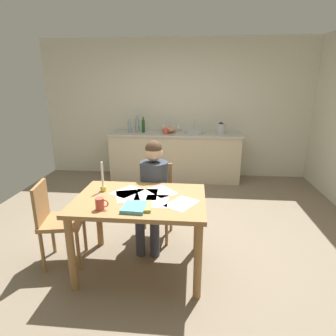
{
  "coord_description": "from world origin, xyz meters",
  "views": [
    {
      "loc": [
        0.36,
        -3.01,
        1.81
      ],
      "look_at": [
        0.06,
        0.13,
        0.85
      ],
      "focal_mm": 30.24,
      "sensor_mm": 36.0,
      "label": 1
    }
  ],
  "objects_px": {
    "person_seated": "(153,187)",
    "stovetop_kettle": "(221,128)",
    "book_magazine": "(134,207)",
    "bottle_vinegar": "(137,125)",
    "wine_glass_near_sink": "(178,126)",
    "chair_at_table": "(156,197)",
    "wine_glass_back_left": "(167,126)",
    "book_cookery": "(140,207)",
    "mixing_bowl": "(169,129)",
    "wine_glass_by_kettle": "(173,126)",
    "candlestick": "(103,183)",
    "chair_side_empty": "(56,219)",
    "dining_table": "(140,209)",
    "wine_glass_back_right": "(164,126)",
    "teacup_on_counter": "(166,131)",
    "coffee_mug": "(100,204)",
    "sink_unit": "(194,132)",
    "bottle_oil": "(130,127)",
    "bottle_wine_red": "(143,126)"
  },
  "relations": [
    {
      "from": "book_cookery",
      "to": "stovetop_kettle",
      "type": "height_order",
      "value": "stovetop_kettle"
    },
    {
      "from": "wine_glass_back_left",
      "to": "chair_at_table",
      "type": "bearing_deg",
      "value": -88.01
    },
    {
      "from": "bottle_oil",
      "to": "wine_glass_near_sink",
      "type": "xyz_separation_m",
      "value": [
        0.89,
        0.24,
        0.0
      ]
    },
    {
      "from": "bottle_vinegar",
      "to": "wine_glass_near_sink",
      "type": "bearing_deg",
      "value": 9.89
    },
    {
      "from": "chair_at_table",
      "to": "wine_glass_back_left",
      "type": "bearing_deg",
      "value": 91.99
    },
    {
      "from": "chair_side_empty",
      "to": "wine_glass_near_sink",
      "type": "distance_m",
      "value": 3.17
    },
    {
      "from": "chair_side_empty",
      "to": "teacup_on_counter",
      "type": "height_order",
      "value": "teacup_on_counter"
    },
    {
      "from": "chair_at_table",
      "to": "candlestick",
      "type": "height_order",
      "value": "candlestick"
    },
    {
      "from": "chair_side_empty",
      "to": "wine_glass_by_kettle",
      "type": "height_order",
      "value": "wine_glass_by_kettle"
    },
    {
      "from": "candlestick",
      "to": "mixing_bowl",
      "type": "bearing_deg",
      "value": 81.22
    },
    {
      "from": "person_seated",
      "to": "book_magazine",
      "type": "distance_m",
      "value": 0.78
    },
    {
      "from": "bottle_wine_red",
      "to": "chair_side_empty",
      "type": "bearing_deg",
      "value": -98.4
    },
    {
      "from": "teacup_on_counter",
      "to": "candlestick",
      "type": "bearing_deg",
      "value": -98.45
    },
    {
      "from": "wine_glass_back_right",
      "to": "teacup_on_counter",
      "type": "height_order",
      "value": "wine_glass_back_right"
    },
    {
      "from": "wine_glass_near_sink",
      "to": "dining_table",
      "type": "bearing_deg",
      "value": -93.55
    },
    {
      "from": "wine_glass_back_right",
      "to": "chair_side_empty",
      "type": "bearing_deg",
      "value": -104.81
    },
    {
      "from": "person_seated",
      "to": "wine_glass_by_kettle",
      "type": "relative_size",
      "value": 7.76
    },
    {
      "from": "bottle_oil",
      "to": "wine_glass_back_left",
      "type": "xyz_separation_m",
      "value": [
        0.68,
        0.24,
        0.0
      ]
    },
    {
      "from": "sink_unit",
      "to": "bottle_oil",
      "type": "xyz_separation_m",
      "value": [
        -1.2,
        -0.1,
        0.08
      ]
    },
    {
      "from": "person_seated",
      "to": "wine_glass_back_right",
      "type": "relative_size",
      "value": 7.76
    },
    {
      "from": "candlestick",
      "to": "bottle_vinegar",
      "type": "xyz_separation_m",
      "value": [
        -0.19,
        2.69,
        0.18
      ]
    },
    {
      "from": "coffee_mug",
      "to": "teacup_on_counter",
      "type": "xyz_separation_m",
      "value": [
        0.27,
        2.94,
        0.14
      ]
    },
    {
      "from": "book_cookery",
      "to": "wine_glass_back_left",
      "type": "relative_size",
      "value": 1.39
    },
    {
      "from": "candlestick",
      "to": "bottle_wine_red",
      "type": "xyz_separation_m",
      "value": [
        -0.06,
        2.67,
        0.17
      ]
    },
    {
      "from": "mixing_bowl",
      "to": "wine_glass_by_kettle",
      "type": "bearing_deg",
      "value": 62.06
    },
    {
      "from": "bottle_vinegar",
      "to": "wine_glass_back_left",
      "type": "height_order",
      "value": "bottle_vinegar"
    },
    {
      "from": "bottle_wine_red",
      "to": "wine_glass_by_kettle",
      "type": "relative_size",
      "value": 1.86
    },
    {
      "from": "mixing_bowl",
      "to": "chair_side_empty",
      "type": "bearing_deg",
      "value": -107.64
    },
    {
      "from": "bottle_oil",
      "to": "mixing_bowl",
      "type": "xyz_separation_m",
      "value": [
        0.72,
        0.09,
        -0.04
      ]
    },
    {
      "from": "person_seated",
      "to": "chair_side_empty",
      "type": "distance_m",
      "value": 1.06
    },
    {
      "from": "chair_side_empty",
      "to": "wine_glass_back_left",
      "type": "height_order",
      "value": "wine_glass_back_left"
    },
    {
      "from": "sink_unit",
      "to": "mixing_bowl",
      "type": "bearing_deg",
      "value": -179.95
    },
    {
      "from": "wine_glass_back_right",
      "to": "bottle_oil",
      "type": "bearing_deg",
      "value": -158.45
    },
    {
      "from": "bottle_wine_red",
      "to": "wine_glass_back_left",
      "type": "height_order",
      "value": "bottle_wine_red"
    },
    {
      "from": "coffee_mug",
      "to": "candlestick",
      "type": "xyz_separation_m",
      "value": [
        -0.11,
        0.42,
        0.03
      ]
    },
    {
      "from": "bottle_vinegar",
      "to": "stovetop_kettle",
      "type": "bearing_deg",
      "value": -0.59
    },
    {
      "from": "book_magazine",
      "to": "stovetop_kettle",
      "type": "xyz_separation_m",
      "value": [
        0.98,
        3.06,
        0.22
      ]
    },
    {
      "from": "mixing_bowl",
      "to": "wine_glass_by_kettle",
      "type": "distance_m",
      "value": 0.17
    },
    {
      "from": "book_cookery",
      "to": "wine_glass_by_kettle",
      "type": "xyz_separation_m",
      "value": [
        0.05,
        3.18,
        0.23
      ]
    },
    {
      "from": "chair_side_empty",
      "to": "book_cookery",
      "type": "relative_size",
      "value": 4.05
    },
    {
      "from": "bottle_vinegar",
      "to": "wine_glass_back_right",
      "type": "xyz_separation_m",
      "value": [
        0.49,
        0.13,
        -0.02
      ]
    },
    {
      "from": "book_magazine",
      "to": "wine_glass_back_right",
      "type": "bearing_deg",
      "value": 94.76
    },
    {
      "from": "bottle_oil",
      "to": "dining_table",
      "type": "bearing_deg",
      "value": -75.46
    },
    {
      "from": "book_magazine",
      "to": "stovetop_kettle",
      "type": "relative_size",
      "value": 1.03
    },
    {
      "from": "chair_at_table",
      "to": "wine_glass_back_left",
      "type": "distance_m",
      "value": 2.35
    },
    {
      "from": "bottle_vinegar",
      "to": "wine_glass_back_right",
      "type": "relative_size",
      "value": 1.99
    },
    {
      "from": "book_magazine",
      "to": "bottle_oil",
      "type": "bearing_deg",
      "value": 106.43
    },
    {
      "from": "chair_at_table",
      "to": "bottle_vinegar",
      "type": "distance_m",
      "value": 2.31
    },
    {
      "from": "chair_side_empty",
      "to": "stovetop_kettle",
      "type": "xyz_separation_m",
      "value": [
        1.85,
        2.79,
        0.51
      ]
    },
    {
      "from": "person_seated",
      "to": "stovetop_kettle",
      "type": "bearing_deg",
      "value": 67.85
    }
  ]
}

